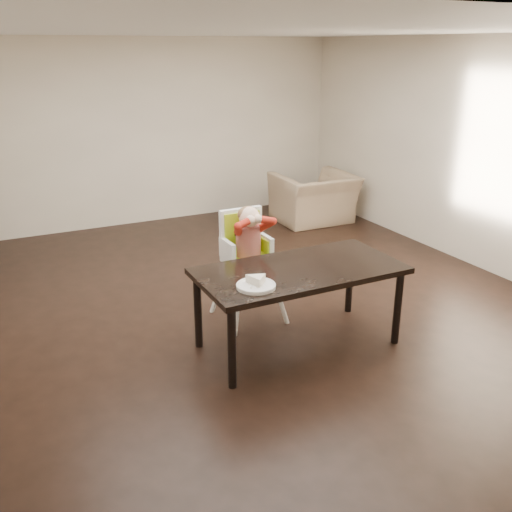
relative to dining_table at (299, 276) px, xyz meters
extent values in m
plane|color=black|center=(-0.02, 0.91, -0.67)|extent=(7.00, 7.00, 0.00)
cube|color=beige|center=(-0.02, 4.41, 0.68)|extent=(6.00, 0.02, 2.70)
cube|color=beige|center=(2.98, 0.91, 0.68)|extent=(0.02, 7.00, 2.70)
cube|color=white|center=(-0.02, 0.91, 2.03)|extent=(6.00, 7.00, 0.02)
cube|color=black|center=(0.00, 0.00, 0.05)|extent=(1.80, 0.90, 0.05)
cylinder|color=black|center=(-0.82, -0.37, -0.32)|extent=(0.07, 0.07, 0.70)
cylinder|color=black|center=(0.82, -0.37, -0.32)|extent=(0.07, 0.07, 0.70)
cylinder|color=black|center=(-0.82, 0.37, -0.32)|extent=(0.07, 0.07, 0.70)
cylinder|color=black|center=(0.82, 0.37, -0.32)|extent=(0.07, 0.07, 0.70)
cylinder|color=white|center=(-0.38, 0.47, -0.36)|extent=(0.04, 0.04, 0.61)
cylinder|color=white|center=(0.06, 0.47, -0.36)|extent=(0.04, 0.04, 0.61)
cylinder|color=white|center=(-0.38, 0.91, -0.36)|extent=(0.04, 0.04, 0.61)
cylinder|color=white|center=(0.06, 0.91, -0.36)|extent=(0.04, 0.04, 0.61)
cube|color=white|center=(-0.16, 0.69, -0.06)|extent=(0.44, 0.40, 0.05)
cube|color=#9BBA17|center=(-0.16, 0.69, -0.02)|extent=(0.35, 0.33, 0.03)
cube|color=white|center=(-0.16, 0.86, 0.19)|extent=(0.44, 0.06, 0.46)
cube|color=#9BBA17|center=(-0.16, 0.83, 0.18)|extent=(0.37, 0.02, 0.42)
cube|color=black|center=(-0.23, 0.75, 0.18)|extent=(0.03, 0.20, 0.02)
cube|color=black|center=(-0.09, 0.75, 0.18)|extent=(0.03, 0.20, 0.02)
cylinder|color=red|center=(-0.16, 0.69, 0.15)|extent=(0.25, 0.25, 0.30)
sphere|color=beige|center=(-0.16, 0.67, 0.39)|extent=(0.20, 0.20, 0.20)
ellipsoid|color=brown|center=(-0.16, 0.70, 0.41)|extent=(0.20, 0.19, 0.15)
sphere|color=beige|center=(-0.20, 0.57, 0.39)|extent=(0.09, 0.09, 0.09)
sphere|color=beige|center=(-0.12, 0.57, 0.39)|extent=(0.09, 0.09, 0.09)
cylinder|color=white|center=(-0.53, -0.21, 0.09)|extent=(0.41, 0.41, 0.02)
torus|color=white|center=(-0.53, -0.21, 0.10)|extent=(0.41, 0.41, 0.02)
imported|color=tan|center=(2.18, 3.24, -0.18)|extent=(1.15, 0.76, 0.99)
camera|label=1|loc=(-2.40, -3.97, 1.91)|focal=40.00mm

